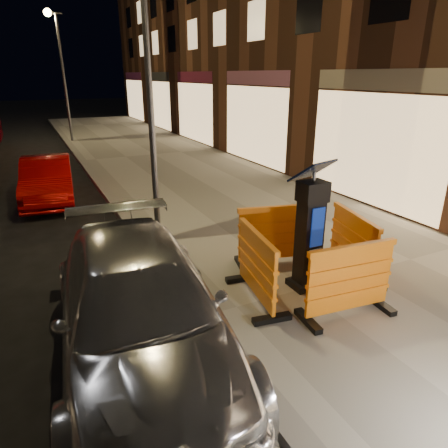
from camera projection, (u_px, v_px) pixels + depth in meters
name	position (u px, v px, depth m)	size (l,w,h in m)	color
ground_plane	(205.00, 324.00, 5.84)	(120.00, 120.00, 0.00)	black
sidewalk	(360.00, 277.00, 7.05)	(6.00, 60.00, 0.15)	gray
kerb	(205.00, 320.00, 5.81)	(0.30, 60.00, 0.15)	slate
parking_kiosk	(310.00, 230.00, 6.25)	(0.63, 0.63, 1.98)	black
barrier_front	(349.00, 281.00, 5.61)	(1.42, 0.58, 1.11)	orange
barrier_back	(275.00, 235.00, 7.21)	(1.42, 0.58, 1.11)	orange
barrier_kerbside	(257.00, 267.00, 6.02)	(1.42, 0.58, 1.11)	orange
barrier_bldgside	(353.00, 245.00, 6.80)	(1.42, 0.58, 1.11)	orange
car_silver	(144.00, 353.00, 5.23)	(1.97, 4.85, 1.41)	silver
car_red	(51.00, 200.00, 11.56)	(1.31, 3.75, 1.23)	#910505
street_lamp_mid	(149.00, 90.00, 7.35)	(0.12, 0.12, 6.00)	#3F3F44
street_lamp_far	(64.00, 80.00, 19.94)	(0.12, 0.12, 6.00)	#3F3F44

